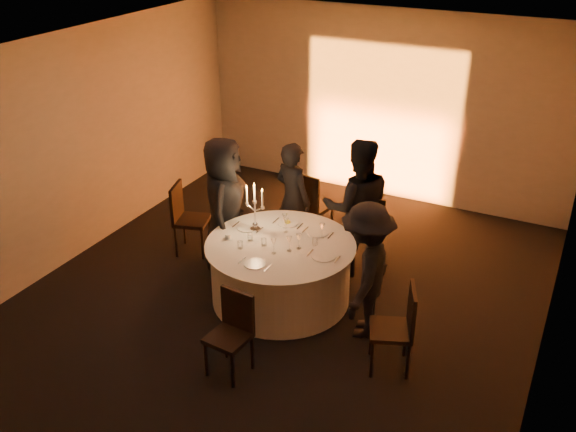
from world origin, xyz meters
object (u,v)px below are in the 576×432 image
at_px(guest_back_right, 357,207).
at_px(coffee_cup, 228,237).
at_px(chair_right, 399,324).
at_px(candelabra, 255,214).
at_px(chair_back_left, 310,203).
at_px(chair_left, 186,215).
at_px(guest_left, 224,205).
at_px(guest_back_left, 293,199).
at_px(chair_back_right, 366,225).
at_px(guest_right, 366,271).
at_px(banquet_table, 281,272).
at_px(chair_front, 232,328).

relative_size(guest_back_right, coffee_cup, 16.71).
bearing_deg(coffee_cup, guest_back_right, 45.65).
relative_size(chair_right, candelabra, 1.53).
bearing_deg(chair_back_left, chair_left, 47.71).
distance_m(chair_back_left, guest_left, 1.37).
distance_m(guest_back_left, guest_back_right, 0.96).
relative_size(chair_right, guest_back_left, 0.61).
bearing_deg(guest_left, guest_back_right, -86.36).
relative_size(chair_back_right, candelabra, 1.55).
relative_size(guest_back_right, candelabra, 2.88).
bearing_deg(guest_right, chair_back_left, -147.74).
distance_m(guest_back_right, guest_right, 1.35).
relative_size(chair_back_left, guest_back_left, 0.65).
xyz_separation_m(chair_back_right, guest_right, (0.52, -1.46, 0.25)).
distance_m(chair_left, chair_back_left, 1.73).
bearing_deg(coffee_cup, chair_back_right, 49.72).
relative_size(guest_back_left, guest_right, 1.00).
height_order(coffee_cup, candelabra, candelabra).
height_order(guest_left, coffee_cup, guest_left).
bearing_deg(chair_left, chair_back_right, -87.55).
xyz_separation_m(chair_back_left, guest_left, (-0.68, -1.15, 0.32)).
xyz_separation_m(chair_right, guest_back_right, (-1.11, 1.64, 0.37)).
bearing_deg(candelabra, guest_right, -12.40).
distance_m(banquet_table, coffee_cup, 0.77).
relative_size(chair_back_right, guest_back_right, 0.54).
xyz_separation_m(chair_left, candelabra, (1.26, -0.30, 0.43)).
distance_m(chair_right, guest_left, 2.86).
bearing_deg(guest_left, chair_back_left, -50.33).
xyz_separation_m(chair_front, candelabra, (-0.59, 1.55, 0.48)).
bearing_deg(chair_right, chair_left, -128.93).
xyz_separation_m(chair_right, guest_left, (-2.67, 0.96, 0.36)).
bearing_deg(chair_right, coffee_cup, -121.92).
distance_m(banquet_table, chair_left, 1.77).
distance_m(chair_left, chair_back_right, 2.45).
distance_m(banquet_table, chair_right, 1.78).
distance_m(guest_left, guest_back_right, 1.70).
relative_size(banquet_table, guest_back_right, 0.98).
bearing_deg(guest_left, guest_back_left, -59.13).
bearing_deg(chair_back_right, guest_right, 86.66).
bearing_deg(guest_right, chair_back_right, -168.78).
height_order(chair_front, guest_right, guest_right).
bearing_deg(chair_left, guest_back_right, -92.86).
height_order(chair_back_right, candelabra, candelabra).
bearing_deg(banquet_table, chair_back_right, 64.50).
bearing_deg(guest_back_right, guest_left, -4.76).
xyz_separation_m(chair_back_right, guest_back_left, (-1.00, -0.18, 0.25)).
height_order(guest_back_left, guest_back_right, guest_back_right).
xyz_separation_m(guest_back_right, guest_right, (0.58, -1.21, -0.12)).
xyz_separation_m(chair_right, chair_front, (-1.52, -0.78, -0.04)).
height_order(chair_back_left, guest_back_left, guest_back_left).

